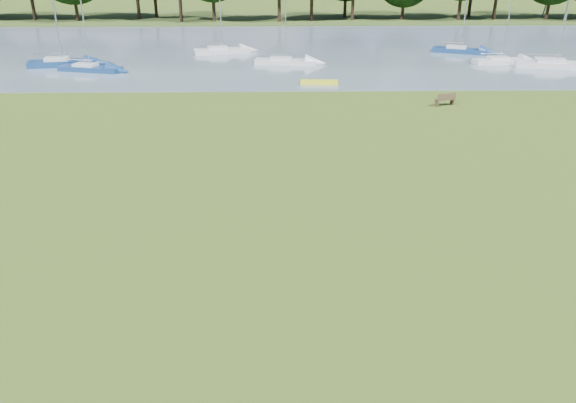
{
  "coord_description": "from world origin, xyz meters",
  "views": [
    {
      "loc": [
        -1.1,
        -21.8,
        10.34
      ],
      "look_at": [
        -0.68,
        -2.0,
        1.37
      ],
      "focal_mm": 35.0,
      "sensor_mm": 36.0,
      "label": 1
    }
  ],
  "objects_px": {
    "riverbank_bench": "(446,99)",
    "sailboat_6": "(89,67)",
    "sailboat_2": "(460,49)",
    "sailboat_3": "(285,60)",
    "kayak": "(319,82)",
    "sailboat_5": "(221,49)",
    "sailboat_8": "(556,62)",
    "sailboat_0": "(62,61)",
    "sailboat_7": "(502,59)"
  },
  "relations": [
    {
      "from": "sailboat_3",
      "to": "kayak",
      "type": "bearing_deg",
      "value": -65.59
    },
    {
      "from": "sailboat_5",
      "to": "sailboat_2",
      "type": "bearing_deg",
      "value": -14.77
    },
    {
      "from": "kayak",
      "to": "sailboat_5",
      "type": "distance_m",
      "value": 17.75
    },
    {
      "from": "sailboat_0",
      "to": "sailboat_7",
      "type": "relative_size",
      "value": 1.14
    },
    {
      "from": "kayak",
      "to": "sailboat_6",
      "type": "distance_m",
      "value": 21.38
    },
    {
      "from": "sailboat_0",
      "to": "sailboat_2",
      "type": "bearing_deg",
      "value": -0.94
    },
    {
      "from": "sailboat_2",
      "to": "sailboat_7",
      "type": "bearing_deg",
      "value": -46.82
    },
    {
      "from": "sailboat_0",
      "to": "sailboat_3",
      "type": "distance_m",
      "value": 21.22
    },
    {
      "from": "sailboat_6",
      "to": "sailboat_7",
      "type": "relative_size",
      "value": 1.0
    },
    {
      "from": "riverbank_bench",
      "to": "kayak",
      "type": "height_order",
      "value": "riverbank_bench"
    },
    {
      "from": "riverbank_bench",
      "to": "sailboat_6",
      "type": "relative_size",
      "value": 0.21
    },
    {
      "from": "riverbank_bench",
      "to": "sailboat_6",
      "type": "distance_m",
      "value": 31.78
    },
    {
      "from": "riverbank_bench",
      "to": "sailboat_3",
      "type": "bearing_deg",
      "value": 108.2
    },
    {
      "from": "sailboat_8",
      "to": "sailboat_6",
      "type": "bearing_deg",
      "value": -165.52
    },
    {
      "from": "kayak",
      "to": "sailboat_7",
      "type": "bearing_deg",
      "value": 29.33
    },
    {
      "from": "sailboat_6",
      "to": "sailboat_8",
      "type": "relative_size",
      "value": 0.69
    },
    {
      "from": "sailboat_6",
      "to": "sailboat_3",
      "type": "bearing_deg",
      "value": 25.21
    },
    {
      "from": "kayak",
      "to": "sailboat_2",
      "type": "distance_m",
      "value": 21.87
    },
    {
      "from": "riverbank_bench",
      "to": "sailboat_5",
      "type": "bearing_deg",
      "value": 111.9
    },
    {
      "from": "sailboat_6",
      "to": "sailboat_7",
      "type": "height_order",
      "value": "sailboat_6"
    },
    {
      "from": "riverbank_bench",
      "to": "sailboat_0",
      "type": "distance_m",
      "value": 35.81
    },
    {
      "from": "riverbank_bench",
      "to": "sailboat_8",
      "type": "bearing_deg",
      "value": 26.37
    },
    {
      "from": "sailboat_7",
      "to": "sailboat_0",
      "type": "bearing_deg",
      "value": 174.68
    },
    {
      "from": "sailboat_5",
      "to": "sailboat_6",
      "type": "bearing_deg",
      "value": -154.24
    },
    {
      "from": "riverbank_bench",
      "to": "sailboat_2",
      "type": "distance_m",
      "value": 23.03
    },
    {
      "from": "sailboat_2",
      "to": "sailboat_3",
      "type": "distance_m",
      "value": 19.77
    },
    {
      "from": "sailboat_3",
      "to": "sailboat_6",
      "type": "relative_size",
      "value": 1.07
    },
    {
      "from": "sailboat_6",
      "to": "sailboat_8",
      "type": "xyz_separation_m",
      "value": [
        43.33,
        0.77,
        0.1
      ]
    },
    {
      "from": "kayak",
      "to": "sailboat_0",
      "type": "relative_size",
      "value": 0.38
    },
    {
      "from": "sailboat_5",
      "to": "sailboat_8",
      "type": "relative_size",
      "value": 0.76
    },
    {
      "from": "riverbank_bench",
      "to": "sailboat_0",
      "type": "xyz_separation_m",
      "value": [
        -32.45,
        15.16,
        0.11
      ]
    },
    {
      "from": "sailboat_2",
      "to": "sailboat_8",
      "type": "height_order",
      "value": "sailboat_8"
    },
    {
      "from": "kayak",
      "to": "sailboat_2",
      "type": "height_order",
      "value": "sailboat_2"
    },
    {
      "from": "sailboat_5",
      "to": "kayak",
      "type": "bearing_deg",
      "value": -72.11
    },
    {
      "from": "sailboat_3",
      "to": "sailboat_7",
      "type": "distance_m",
      "value": 21.1
    },
    {
      "from": "riverbank_bench",
      "to": "sailboat_0",
      "type": "height_order",
      "value": "sailboat_0"
    },
    {
      "from": "sailboat_8",
      "to": "sailboat_5",
      "type": "bearing_deg",
      "value": 178.54
    },
    {
      "from": "riverbank_bench",
      "to": "sailboat_7",
      "type": "height_order",
      "value": "sailboat_7"
    },
    {
      "from": "sailboat_3",
      "to": "sailboat_8",
      "type": "relative_size",
      "value": 0.74
    },
    {
      "from": "sailboat_7",
      "to": "sailboat_5",
      "type": "bearing_deg",
      "value": 160.99
    },
    {
      "from": "sailboat_2",
      "to": "sailboat_3",
      "type": "xyz_separation_m",
      "value": [
        -18.88,
        -5.89,
        -0.03
      ]
    },
    {
      "from": "sailboat_8",
      "to": "kayak",
      "type": "bearing_deg",
      "value": -150.57
    },
    {
      "from": "sailboat_5",
      "to": "sailboat_0",
      "type": "bearing_deg",
      "value": -168.61
    },
    {
      "from": "kayak",
      "to": "sailboat_7",
      "type": "xyz_separation_m",
      "value": [
        18.39,
        8.6,
        0.25
      ]
    },
    {
      "from": "sailboat_3",
      "to": "sailboat_8",
      "type": "xyz_separation_m",
      "value": [
        25.45,
        -2.33,
        0.11
      ]
    },
    {
      "from": "sailboat_6",
      "to": "riverbank_bench",
      "type": "bearing_deg",
      "value": -8.24
    },
    {
      "from": "sailboat_2",
      "to": "sailboat_8",
      "type": "xyz_separation_m",
      "value": [
        6.57,
        -8.22,
        0.07
      ]
    },
    {
      "from": "riverbank_bench",
      "to": "sailboat_2",
      "type": "relative_size",
      "value": 0.23
    },
    {
      "from": "sailboat_3",
      "to": "sailboat_8",
      "type": "bearing_deg",
      "value": 2.16
    },
    {
      "from": "sailboat_2",
      "to": "sailboat_5",
      "type": "distance_m",
      "value": 25.55
    }
  ]
}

